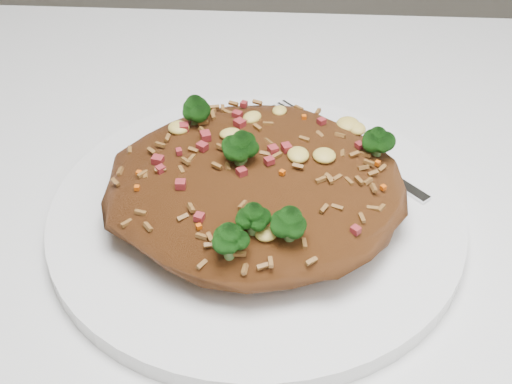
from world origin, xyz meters
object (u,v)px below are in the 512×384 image
Objects in this scene: dining_table at (413,384)px; plate at (256,216)px; fried_rice at (256,177)px; fork at (352,153)px.

dining_table is 4.12× the size of plate.
fried_rice is 1.62× the size of fork.
fork reaches higher than plate.
fried_rice is (-0.12, 0.07, 0.13)m from dining_table.
fried_rice is 0.10m from fork.
dining_table is 0.18m from fork.
dining_table is 5.81× the size of fried_rice.
fried_rice is at bearing 150.76° from dining_table.
plate is 0.10m from fork.
plate is 0.04m from fried_rice.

